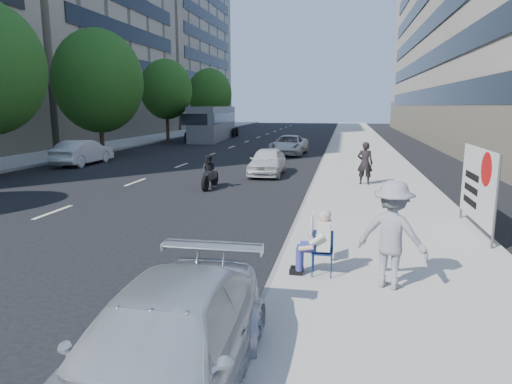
% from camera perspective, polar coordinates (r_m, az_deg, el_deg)
% --- Properties ---
extents(ground, '(160.00, 160.00, 0.00)m').
position_cam_1_polar(ground, '(11.80, -3.00, -6.12)').
color(ground, black).
rests_on(ground, ground).
extents(near_sidewalk, '(5.00, 120.00, 0.15)m').
position_cam_1_polar(near_sidewalk, '(31.15, 13.26, 4.32)').
color(near_sidewalk, '#A7A39C').
rests_on(near_sidewalk, ground).
extents(far_sidewalk, '(4.50, 120.00, 0.15)m').
position_cam_1_polar(far_sidewalk, '(36.73, -21.22, 4.82)').
color(far_sidewalk, '#A7A39C').
rests_on(far_sidewalk, ground).
extents(far_bldg_north, '(22.00, 28.00, 28.00)m').
position_cam_1_polar(far_bldg_north, '(80.66, -13.77, 18.02)').
color(far_bldg_north, tan).
rests_on(far_bldg_north, ground).
extents(tree_far_c, '(6.00, 6.00, 8.47)m').
position_cam_1_polar(tree_far_c, '(33.33, -19.11, 12.95)').
color(tree_far_c, '#382616').
rests_on(tree_far_c, ground).
extents(tree_far_d, '(4.80, 4.80, 7.65)m').
position_cam_1_polar(tree_far_d, '(44.15, -11.16, 12.48)').
color(tree_far_d, '#382616').
rests_on(tree_far_d, ground).
extents(tree_far_e, '(5.40, 5.40, 7.89)m').
position_cam_1_polar(tree_far_e, '(57.37, -5.81, 12.08)').
color(tree_far_e, '#382616').
rests_on(tree_far_e, ground).
extents(seated_protester, '(0.83, 1.12, 1.31)m').
position_cam_1_polar(seated_protester, '(9.01, 7.64, -5.78)').
color(seated_protester, navy).
rests_on(seated_protester, near_sidewalk).
extents(jogger, '(1.46, 1.15, 1.98)m').
position_cam_1_polar(jogger, '(8.60, 16.66, -5.13)').
color(jogger, gray).
rests_on(jogger, near_sidewalk).
extents(pedestrian_woman, '(0.71, 0.52, 1.79)m').
position_cam_1_polar(pedestrian_woman, '(19.69, 13.47, 3.54)').
color(pedestrian_woman, black).
rests_on(pedestrian_woman, near_sidewalk).
extents(protest_banner, '(0.08, 3.06, 2.20)m').
position_cam_1_polar(protest_banner, '(13.14, 25.97, 0.82)').
color(protest_banner, '#4C4C4C').
rests_on(protest_banner, near_sidewalk).
extents(parked_sedan, '(1.97, 4.70, 1.36)m').
position_cam_1_polar(parked_sedan, '(5.58, -11.68, -19.00)').
color(parked_sedan, silver).
rests_on(parked_sedan, ground).
extents(white_sedan_near, '(1.68, 4.01, 1.36)m').
position_cam_1_polar(white_sedan_near, '(22.77, 1.43, 3.84)').
color(white_sedan_near, silver).
rests_on(white_sedan_near, ground).
extents(white_sedan_mid, '(1.62, 4.40, 1.44)m').
position_cam_1_polar(white_sedan_mid, '(28.66, -20.83, 4.66)').
color(white_sedan_mid, silver).
rests_on(white_sedan_mid, ground).
extents(white_sedan_far, '(2.50, 4.98, 1.35)m').
position_cam_1_polar(white_sedan_far, '(32.44, 4.14, 5.89)').
color(white_sedan_far, silver).
rests_on(white_sedan_far, ground).
extents(motorcycle, '(0.71, 2.04, 1.42)m').
position_cam_1_polar(motorcycle, '(19.09, -5.82, 2.32)').
color(motorcycle, black).
rests_on(motorcycle, ground).
extents(bus, '(3.52, 12.23, 3.30)m').
position_cam_1_polar(bus, '(46.84, -5.35, 8.54)').
color(bus, slate).
rests_on(bus, ground).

